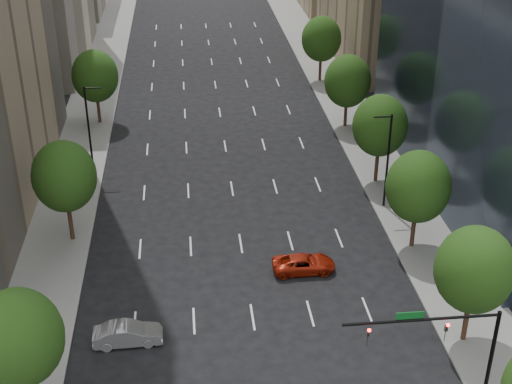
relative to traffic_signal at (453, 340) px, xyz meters
name	(u,v)px	position (x,y,z in m)	size (l,w,h in m)	color
sidewalk_left	(67,196)	(-26.03, 30.00, -5.10)	(6.00, 200.00, 0.15)	slate
sidewalk_right	(390,180)	(4.97, 30.00, -5.10)	(6.00, 200.00, 0.15)	slate
tree_right_1	(475,270)	(3.47, 6.00, 0.58)	(5.20, 5.20, 8.75)	#382316
tree_right_2	(418,187)	(3.47, 18.00, 0.43)	(5.20, 5.20, 8.61)	#382316
tree_right_3	(380,126)	(3.47, 30.00, 0.72)	(5.20, 5.20, 8.89)	#382316
tree_right_4	(348,81)	(3.47, 44.00, 0.29)	(5.20, 5.20, 8.46)	#382316
tree_right_5	(321,39)	(3.47, 60.00, 0.58)	(5.20, 5.20, 8.75)	#382316
tree_left_0	(18,338)	(-24.53, 2.00, 0.58)	(5.20, 5.20, 8.75)	#382316
tree_left_1	(64,177)	(-24.53, 22.00, 0.79)	(5.20, 5.20, 8.97)	#382316
tree_left_2	(95,76)	(-24.53, 48.00, 0.50)	(5.20, 5.20, 8.68)	#382316
streetlight_rn	(387,159)	(2.91, 25.00, -0.33)	(1.70, 0.20, 9.00)	black
streetlight_ln	(89,127)	(-23.96, 35.00, -0.33)	(1.70, 0.20, 9.00)	black
traffic_signal	(453,340)	(0.00, 0.00, 0.00)	(9.12, 0.40, 7.38)	black
car_silver	(128,334)	(-19.16, 8.05, -4.41)	(1.62, 4.66, 1.53)	gray
car_red_far	(304,264)	(-5.98, 15.42, -4.49)	(2.27, 4.93, 1.37)	#9A1D0B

